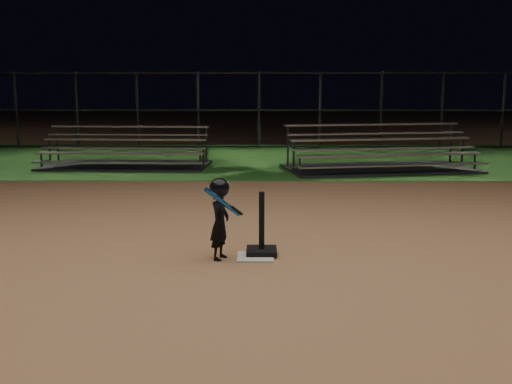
{
  "coord_description": "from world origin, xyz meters",
  "views": [
    {
      "loc": [
        0.07,
        -7.35,
        2.14
      ],
      "look_at": [
        0.0,
        1.0,
        0.65
      ],
      "focal_mm": 43.18,
      "sensor_mm": 36.0,
      "label": 1
    }
  ],
  "objects_px": {
    "home_plate": "(255,257)",
    "bleacher_left": "(126,159)",
    "bleacher_right": "(380,161)",
    "child_batter": "(220,216)",
    "batting_tee": "(262,242)"
  },
  "relations": [
    {
      "from": "child_batter",
      "to": "bleacher_right",
      "type": "relative_size",
      "value": 0.21
    },
    {
      "from": "bleacher_left",
      "to": "bleacher_right",
      "type": "height_order",
      "value": "bleacher_right"
    },
    {
      "from": "bleacher_left",
      "to": "bleacher_right",
      "type": "relative_size",
      "value": 0.87
    },
    {
      "from": "home_plate",
      "to": "batting_tee",
      "type": "distance_m",
      "value": 0.22
    },
    {
      "from": "bleacher_left",
      "to": "home_plate",
      "type": "bearing_deg",
      "value": -65.22
    },
    {
      "from": "batting_tee",
      "to": "bleacher_right",
      "type": "height_order",
      "value": "bleacher_right"
    },
    {
      "from": "child_batter",
      "to": "bleacher_left",
      "type": "height_order",
      "value": "bleacher_left"
    },
    {
      "from": "child_batter",
      "to": "bleacher_right",
      "type": "xyz_separation_m",
      "value": [
        3.44,
        7.77,
        -0.31
      ]
    },
    {
      "from": "batting_tee",
      "to": "bleacher_right",
      "type": "xyz_separation_m",
      "value": [
        2.94,
        7.59,
        0.06
      ]
    },
    {
      "from": "home_plate",
      "to": "bleacher_left",
      "type": "distance_m",
      "value": 8.97
    },
    {
      "from": "home_plate",
      "to": "bleacher_left",
      "type": "relative_size",
      "value": 0.11
    },
    {
      "from": "child_batter",
      "to": "bleacher_right",
      "type": "height_order",
      "value": "bleacher_right"
    },
    {
      "from": "home_plate",
      "to": "child_batter",
      "type": "height_order",
      "value": "child_batter"
    },
    {
      "from": "home_plate",
      "to": "child_batter",
      "type": "bearing_deg",
      "value": -172.39
    },
    {
      "from": "bleacher_left",
      "to": "child_batter",
      "type": "bearing_deg",
      "value": -67.94
    }
  ]
}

